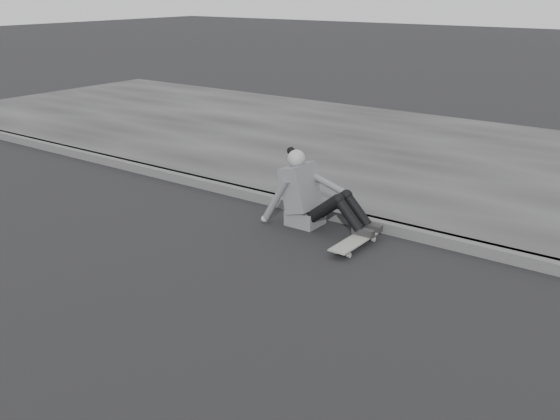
{
  "coord_description": "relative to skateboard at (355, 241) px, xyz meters",
  "views": [
    {
      "loc": [
        1.63,
        -3.32,
        2.58
      ],
      "look_at": [
        -1.77,
        1.33,
        0.5
      ],
      "focal_mm": 40.0,
      "sensor_mm": 36.0,
      "label": 1
    }
  ],
  "objects": [
    {
      "name": "skateboard",
      "position": [
        0.0,
        0.0,
        0.0
      ],
      "size": [
        0.2,
        0.78,
        0.09
      ],
      "color": "gray",
      "rests_on": "ground"
    },
    {
      "name": "seated_woman",
      "position": [
        -0.73,
        0.25,
        0.29
      ],
      "size": [
        1.38,
        0.46,
        0.88
      ],
      "color": "#565759",
      "rests_on": "ground"
    },
    {
      "name": "ground",
      "position": [
        1.27,
        -1.98,
        -0.07
      ],
      "size": [
        80.0,
        80.0,
        0.0
      ],
      "primitive_type": "plane",
      "color": "black",
      "rests_on": "ground"
    },
    {
      "name": "curb",
      "position": [
        1.27,
        0.6,
        -0.01
      ],
      "size": [
        24.0,
        0.16,
        0.12
      ],
      "primitive_type": "cube",
      "color": "#4A4A4A",
      "rests_on": "ground"
    }
  ]
}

